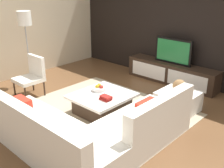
{
  "coord_description": "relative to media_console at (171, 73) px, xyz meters",
  "views": [
    {
      "loc": [
        3.24,
        -3.2,
        2.42
      ],
      "look_at": [
        -0.12,
        0.39,
        0.5
      ],
      "focal_mm": 43.65,
      "sensor_mm": 36.0,
      "label": 1
    }
  ],
  "objects": [
    {
      "name": "ground_plane",
      "position": [
        0.0,
        -2.4,
        -0.25
      ],
      "size": [
        14.0,
        14.0,
        0.0
      ],
      "primitive_type": "plane",
      "color": "brown"
    },
    {
      "name": "decorative_ball",
      "position": [
        0.92,
        -1.26,
        0.28
      ],
      "size": [
        0.25,
        0.25,
        0.25
      ],
      "primitive_type": "sphere",
      "color": "#997247",
      "rests_on": "ottoman"
    },
    {
      "name": "television",
      "position": [
        0.0,
        0.0,
        0.56
      ],
      "size": [
        0.96,
        0.06,
        0.61
      ],
      "color": "black",
      "rests_on": "media_console"
    },
    {
      "name": "area_rug",
      "position": [
        -0.1,
        -2.4,
        -0.24
      ],
      "size": [
        3.06,
        2.79,
        0.01
      ],
      "primitive_type": "cube",
      "color": "tan",
      "rests_on": "ground"
    },
    {
      "name": "feature_wall_back",
      "position": [
        0.0,
        0.3,
        1.15
      ],
      "size": [
        6.4,
        0.12,
        2.8
      ],
      "primitive_type": "cube",
      "color": "black",
      "rests_on": "ground"
    },
    {
      "name": "media_console",
      "position": [
        0.0,
        0.0,
        0.0
      ],
      "size": [
        2.32,
        0.46,
        0.5
      ],
      "color": "#332319",
      "rests_on": "ground"
    },
    {
      "name": "floor_lamp",
      "position": [
        -2.48,
        -2.38,
        1.22
      ],
      "size": [
        0.31,
        0.31,
        1.74
      ],
      "color": "#A5A5AA",
      "rests_on": "ground"
    },
    {
      "name": "ottoman",
      "position": [
        0.92,
        -1.26,
        -0.05
      ],
      "size": [
        0.7,
        0.7,
        0.4
      ],
      "primitive_type": "cube",
      "color": "white",
      "rests_on": "ground"
    },
    {
      "name": "accent_chair_near",
      "position": [
        -1.83,
        -2.72,
        0.24
      ],
      "size": [
        0.53,
        0.54,
        0.87
      ],
      "rotation": [
        0.0,
        0.0,
        -0.07
      ],
      "color": "#332319",
      "rests_on": "ground"
    },
    {
      "name": "coffee_table",
      "position": [
        -0.1,
        -2.3,
        -0.05
      ],
      "size": [
        0.97,
        1.07,
        0.38
      ],
      "color": "#332319",
      "rests_on": "ground"
    },
    {
      "name": "book_stack",
      "position": [
        0.12,
        -2.42,
        0.17
      ],
      "size": [
        0.22,
        0.16,
        0.08
      ],
      "color": "maroon",
      "rests_on": "coffee_table"
    },
    {
      "name": "fruit_bowl",
      "position": [
        -0.28,
        -2.19,
        0.18
      ],
      "size": [
        0.28,
        0.28,
        0.13
      ],
      "color": "silver",
      "rests_on": "coffee_table"
    },
    {
      "name": "sectional_couch",
      "position": [
        0.53,
        -3.26,
        0.03
      ],
      "size": [
        2.45,
        2.41,
        0.81
      ],
      "color": "white",
      "rests_on": "ground"
    },
    {
      "name": "side_wall_left",
      "position": [
        -3.2,
        -2.2,
        1.15
      ],
      "size": [
        0.12,
        5.2,
        2.8
      ],
      "primitive_type": "cube",
      "color": "beige",
      "rests_on": "ground"
    }
  ]
}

